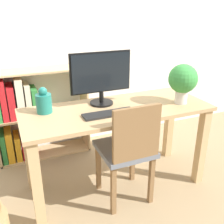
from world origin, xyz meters
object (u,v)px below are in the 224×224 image
(vase, at_px, (44,102))
(chair, at_px, (128,149))
(bookshelf, at_px, (24,115))
(potted_plant, at_px, (183,80))
(monitor, at_px, (101,75))
(keyboard, at_px, (109,114))

(vase, distance_m, chair, 0.72)
(chair, xyz_separation_m, bookshelf, (-0.66, 1.00, -0.01))
(bookshelf, bearing_deg, vase, -79.96)
(potted_plant, bearing_deg, bookshelf, 143.34)
(monitor, bearing_deg, potted_plant, -21.46)
(chair, bearing_deg, potted_plant, 5.11)
(potted_plant, relative_size, chair, 0.38)
(monitor, distance_m, bookshelf, 1.00)
(potted_plant, xyz_separation_m, chair, (-0.54, -0.11, -0.45))
(keyboard, relative_size, bookshelf, 0.43)
(vase, distance_m, potted_plant, 1.11)
(potted_plant, bearing_deg, keyboard, 179.94)
(monitor, xyz_separation_m, bookshelf, (-0.58, 0.65, -0.50))
(vase, height_order, potted_plant, potted_plant)
(vase, distance_m, bookshelf, 0.75)
(monitor, bearing_deg, keyboard, -96.99)
(keyboard, height_order, chair, chair)
(vase, bearing_deg, potted_plant, -12.15)
(potted_plant, distance_m, chair, 0.71)
(monitor, relative_size, chair, 0.58)
(bookshelf, bearing_deg, keyboard, -58.19)
(monitor, height_order, vase, monitor)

